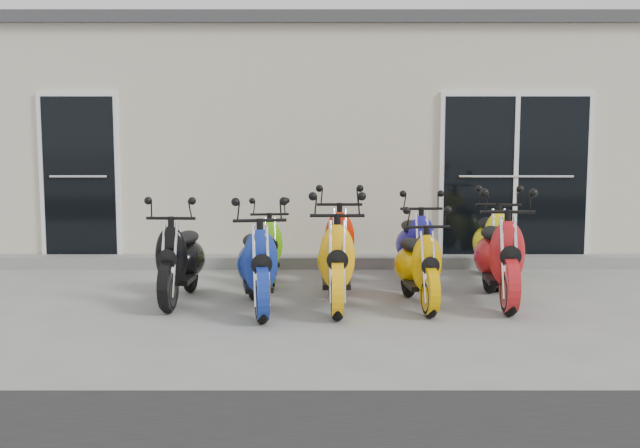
% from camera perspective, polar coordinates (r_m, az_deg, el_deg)
% --- Properties ---
extents(ground, '(80.00, 80.00, 0.00)m').
position_cam_1_polar(ground, '(8.69, 0.00, -5.40)').
color(ground, gray).
rests_on(ground, ground).
extents(building, '(14.00, 6.00, 3.20)m').
position_cam_1_polar(building, '(13.69, -0.00, 5.89)').
color(building, beige).
rests_on(building, ground).
extents(roof_cap, '(14.20, 6.20, 0.16)m').
position_cam_1_polar(roof_cap, '(13.76, -0.00, 12.90)').
color(roof_cap, '#3F3F42').
rests_on(roof_cap, building).
extents(front_step, '(14.00, 0.40, 0.15)m').
position_cam_1_polar(front_step, '(10.66, -0.00, -2.67)').
color(front_step, gray).
rests_on(front_step, ground).
extents(door_left, '(1.07, 0.08, 2.22)m').
position_cam_1_polar(door_left, '(11.15, -16.72, 3.59)').
color(door_left, black).
rests_on(door_left, front_step).
extents(door_right, '(2.02, 0.08, 2.22)m').
position_cam_1_polar(door_right, '(10.99, 13.71, 3.64)').
color(door_right, black).
rests_on(door_right, front_step).
extents(scooter_front_black, '(0.66, 1.60, 1.16)m').
position_cam_1_polar(scooter_front_black, '(8.61, -9.94, -1.69)').
color(scooter_front_black, black).
rests_on(scooter_front_black, ground).
extents(scooter_front_blue, '(0.83, 1.69, 1.20)m').
position_cam_1_polar(scooter_front_blue, '(8.10, -4.49, -2.03)').
color(scooter_front_blue, navy).
rests_on(scooter_front_blue, ground).
extents(scooter_front_orange_a, '(0.61, 1.67, 1.24)m').
position_cam_1_polar(scooter_front_orange_a, '(8.22, 1.17, -1.74)').
color(scooter_front_orange_a, '#FFB10C').
rests_on(scooter_front_orange_a, ground).
extents(scooter_front_orange_b, '(0.69, 1.52, 1.09)m').
position_cam_1_polar(scooter_front_orange_b, '(8.33, 7.01, -2.20)').
color(scooter_front_orange_b, '#D59900').
rests_on(scooter_front_orange_b, ground).
extents(scooter_front_red, '(0.68, 1.72, 1.26)m').
position_cam_1_polar(scooter_front_red, '(8.61, 12.66, -1.44)').
color(scooter_front_red, '#B4181B').
rests_on(scooter_front_red, ground).
extents(scooter_back_green, '(0.66, 1.46, 1.04)m').
position_cam_1_polar(scooter_back_green, '(9.70, -3.69, -0.98)').
color(scooter_back_green, '#5BB80B').
rests_on(scooter_back_green, ground).
extents(scooter_back_red, '(0.60, 1.63, 1.21)m').
position_cam_1_polar(scooter_back_red, '(9.56, 1.33, -0.60)').
color(scooter_back_red, red).
rests_on(scooter_back_red, ground).
extents(scooter_back_blue, '(0.64, 1.57, 1.14)m').
position_cam_1_polar(scooter_back_blue, '(9.68, 6.82, -0.76)').
color(scooter_back_blue, navy).
rests_on(scooter_back_blue, ground).
extents(scooter_back_yellow, '(0.69, 1.66, 1.20)m').
position_cam_1_polar(scooter_back_yellow, '(9.78, 12.21, -0.59)').
color(scooter_back_yellow, yellow).
rests_on(scooter_back_yellow, ground).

